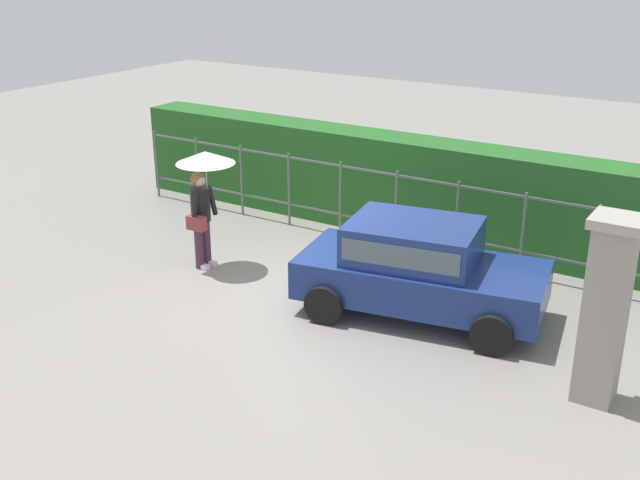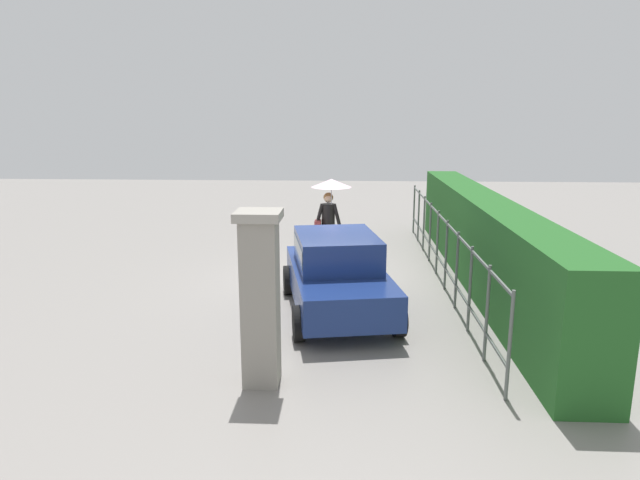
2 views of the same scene
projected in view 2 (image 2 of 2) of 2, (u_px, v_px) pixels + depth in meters
ground_plane at (319, 282)px, 12.44m from camera, size 40.00×40.00×0.00m
car at (337, 271)px, 10.41m from camera, size 3.94×2.37×1.48m
pedestrian at (330, 199)px, 14.10m from camera, size 1.01×1.01×2.09m
gate_pillar at (260, 297)px, 7.51m from camera, size 0.60×0.60×2.42m
fence_section at (442, 245)px, 12.37m from camera, size 10.85×0.05×1.50m
hedge_row at (483, 240)px, 12.30m from camera, size 11.80×0.90×1.90m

